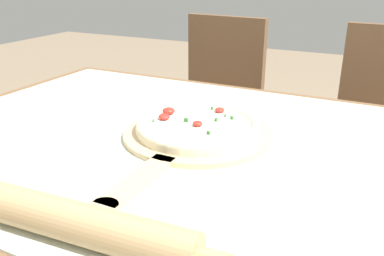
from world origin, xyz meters
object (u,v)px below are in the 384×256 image
object	(u,v)px
rolling_pin	(73,221)
pizza_peel	(193,137)
chair_left	(215,103)
chair_right	(382,128)
pizza	(198,126)

from	to	relation	value
rolling_pin	pizza_peel	bearing A→B (deg)	90.88
chair_left	chair_right	xyz separation A→B (m)	(0.70, 0.00, 0.00)
pizza	rolling_pin	xyz separation A→B (m)	(0.01, -0.43, 0.00)
pizza	chair_left	xyz separation A→B (m)	(-0.31, 0.84, -0.24)
rolling_pin	chair_right	distance (m)	1.35
rolling_pin	chair_right	world-z (taller)	chair_right
pizza_peel	chair_left	xyz separation A→B (m)	(-0.31, 0.87, -0.22)
chair_left	chair_right	size ratio (longest dim) A/B	1.00
pizza_peel	chair_right	world-z (taller)	chair_right
pizza	rolling_pin	size ratio (longest dim) A/B	0.60
rolling_pin	chair_right	bearing A→B (deg)	73.19
pizza_peel	pizza	xyz separation A→B (m)	(-0.00, 0.02, 0.02)
pizza_peel	pizza	world-z (taller)	pizza
pizza	chair_right	world-z (taller)	chair_right
rolling_pin	chair_right	size ratio (longest dim) A/B	0.53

